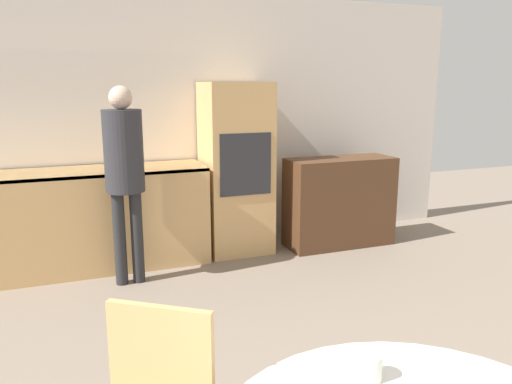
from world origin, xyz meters
TOP-DOWN VIEW (x-y plane):
  - wall_back at (0.00, 5.28)m, footprint 6.46×0.05m
  - kitchen_counter at (-1.12, 4.93)m, footprint 2.53×0.60m
  - oven_unit at (0.51, 4.94)m, footprint 0.65×0.59m
  - sideboard at (1.59, 4.71)m, footprint 1.15×0.45m
  - person_standing at (-0.64, 4.43)m, footprint 0.32×0.32m
  - cup at (-0.20, 1.47)m, footprint 0.08×0.08m

SIDE VIEW (x-z plane):
  - sideboard at x=1.59m, z-range 0.00..0.94m
  - kitchen_counter at x=-1.12m, z-range 0.01..0.95m
  - cup at x=-0.20m, z-range 0.74..0.83m
  - oven_unit at x=0.51m, z-range 0.00..1.72m
  - person_standing at x=-0.64m, z-range 0.21..1.90m
  - wall_back at x=0.00m, z-range 0.00..2.60m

